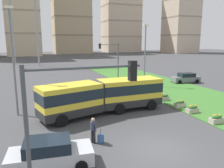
% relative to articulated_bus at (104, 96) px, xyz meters
% --- Properties ---
extents(ground_plane, '(260.00, 260.00, 0.00)m').
position_rel_articulated_bus_xyz_m(ground_plane, '(1.02, -7.86, -1.65)').
color(ground_plane, '#424244').
extents(grass_median, '(10.00, 70.00, 0.08)m').
position_rel_articulated_bus_xyz_m(grass_median, '(12.05, 2.14, -1.61)').
color(grass_median, '#3D752D').
rests_on(grass_median, ground_plane).
extents(articulated_bus, '(12.02, 4.21, 3.00)m').
position_rel_articulated_bus_xyz_m(articulated_bus, '(0.00, 0.00, 0.00)').
color(articulated_bus, yellow).
rests_on(articulated_bus, ground).
extents(car_silver_hatch, '(4.57, 2.40, 1.58)m').
position_rel_articulated_bus_xyz_m(car_silver_hatch, '(-5.52, -7.52, -0.90)').
color(car_silver_hatch, '#B7BABF').
rests_on(car_silver_hatch, ground).
extents(car_grey_wagon, '(4.59, 2.45, 1.58)m').
position_rel_articulated_bus_xyz_m(car_grey_wagon, '(17.09, 9.63, -0.90)').
color(car_grey_wagon, slate).
rests_on(car_grey_wagon, ground).
extents(pedestrian_crossing, '(0.36, 0.54, 1.74)m').
position_rel_articulated_bus_xyz_m(pedestrian_crossing, '(-2.60, -5.61, -0.65)').
color(pedestrian_crossing, black).
rests_on(pedestrian_crossing, ground).
extents(rolling_suitcase, '(0.43, 0.37, 0.97)m').
position_rel_articulated_bus_xyz_m(rolling_suitcase, '(-2.15, -5.81, -1.34)').
color(rolling_suitcase, '#335693').
rests_on(rolling_suitcase, ground).
extents(flower_planter_0, '(1.10, 0.56, 0.74)m').
position_rel_articulated_bus_xyz_m(flower_planter_0, '(7.65, -5.86, -1.23)').
color(flower_planter_0, '#B7AD9E').
rests_on(flower_planter_0, grass_median).
extents(flower_planter_1, '(1.10, 0.56, 0.74)m').
position_rel_articulated_bus_xyz_m(flower_planter_1, '(7.65, -3.05, -1.23)').
color(flower_planter_1, '#B7AD9E').
rests_on(flower_planter_1, grass_median).
extents(flower_planter_2, '(1.10, 0.56, 0.74)m').
position_rel_articulated_bus_xyz_m(flower_planter_2, '(7.65, -1.22, -1.23)').
color(flower_planter_2, '#B7AD9E').
rests_on(flower_planter_2, grass_median).
extents(flower_planter_3, '(1.10, 0.56, 0.74)m').
position_rel_articulated_bus_xyz_m(flower_planter_3, '(7.65, 1.55, -1.23)').
color(flower_planter_3, '#B7AD9E').
rests_on(flower_planter_3, grass_median).
extents(flower_planter_4, '(1.10, 0.56, 0.74)m').
position_rel_articulated_bus_xyz_m(flower_planter_4, '(7.65, 3.31, -1.23)').
color(flower_planter_4, '#B7AD9E').
rests_on(flower_planter_4, grass_median).
extents(flower_planter_5, '(1.10, 0.56, 0.74)m').
position_rel_articulated_bus_xyz_m(flower_planter_5, '(7.65, 8.92, -1.23)').
color(flower_planter_5, '#B7AD9E').
rests_on(flower_planter_5, grass_median).
extents(traffic_light_near_left, '(4.46, 0.28, 5.87)m').
position_rel_articulated_bus_xyz_m(traffic_light_near_left, '(-4.99, -10.86, 2.43)').
color(traffic_light_near_left, '#474C51').
rests_on(traffic_light_near_left, ground).
extents(traffic_light_far_right, '(3.45, 0.28, 6.21)m').
position_rel_articulated_bus_xyz_m(traffic_light_far_right, '(6.18, 14.14, 2.58)').
color(traffic_light_far_right, '#474C51').
rests_on(traffic_light_far_right, ground).
extents(streetlight_left, '(0.70, 0.28, 9.48)m').
position_rel_articulated_bus_xyz_m(streetlight_left, '(-7.48, 2.21, 3.53)').
color(streetlight_left, slate).
rests_on(streetlight_left, ground).
extents(streetlight_median, '(0.70, 0.28, 8.91)m').
position_rel_articulated_bus_xyz_m(streetlight_median, '(9.55, 9.57, 3.24)').
color(streetlight_median, slate).
rests_on(streetlight_median, ground).
extents(apartment_tower_westcentre, '(14.29, 16.76, 46.55)m').
position_rel_articulated_bus_xyz_m(apartment_tower_westcentre, '(-7.34, 90.12, 21.64)').
color(apartment_tower_westcentre, beige).
rests_on(apartment_tower_westcentre, ground).
extents(apartment_tower_centre, '(18.93, 14.52, 45.23)m').
position_rel_articulated_bus_xyz_m(apartment_tower_centre, '(16.11, 100.26, 20.98)').
color(apartment_tower_centre, tan).
rests_on(apartment_tower_centre, ground).
extents(apartment_tower_eastcentre, '(20.62, 14.65, 43.27)m').
position_rel_articulated_bus_xyz_m(apartment_tower_eastcentre, '(46.30, 105.25, 20.00)').
color(apartment_tower_eastcentre, '#C6B299').
rests_on(apartment_tower_eastcentre, ground).
extents(apartment_tower_east, '(14.85, 15.52, 37.01)m').
position_rel_articulated_bus_xyz_m(apartment_tower_east, '(72.42, 83.86, 16.87)').
color(apartment_tower_east, '#C6B299').
rests_on(apartment_tower_east, ground).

